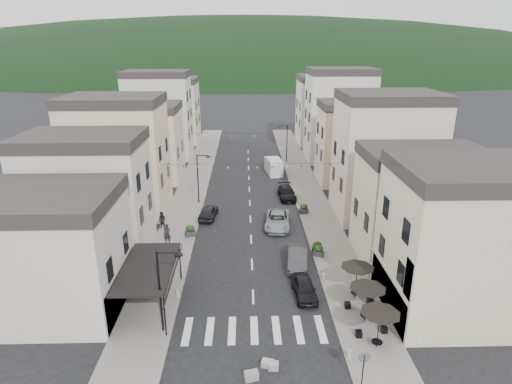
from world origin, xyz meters
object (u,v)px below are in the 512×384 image
pedestrian_b (162,220)px  parked_car_c (277,220)px  parked_car_a (304,288)px  parked_car_b (297,257)px  parked_car_e (208,212)px  parked_car_d (287,193)px  delivery_van (274,166)px  pedestrian_a (167,234)px

pedestrian_b → parked_car_c: bearing=28.0°
parked_car_a → parked_car_b: size_ratio=0.85×
pedestrian_b → parked_car_e: bearing=59.5°
parked_car_a → parked_car_d: 21.49m
parked_car_e → pedestrian_b: bearing=40.1°
delivery_van → pedestrian_a: delivery_van is taller
parked_car_c → parked_car_e: 7.84m
parked_car_b → parked_car_c: bearing=104.7°
parked_car_b → parked_car_d: size_ratio=0.97×
parked_car_a → parked_car_c: (-1.11, 12.87, 0.08)m
parked_car_d → parked_car_e: parked_car_e is taller
parked_car_a → parked_car_b: (0.02, 4.71, 0.09)m
parked_car_a → pedestrian_a: size_ratio=2.04×
parked_car_b → pedestrian_b: size_ratio=2.54×
parked_car_d → pedestrian_b: size_ratio=2.62×
parked_car_a → delivery_van: delivery_van is taller
parked_car_b → parked_car_c: parked_car_b is taller
parked_car_b → parked_car_c: (-1.12, 8.15, -0.01)m
parked_car_b → pedestrian_b: pedestrian_b is taller
parked_car_b → pedestrian_a: bearing=166.6°
pedestrian_a → pedestrian_b: (-1.11, 3.42, -0.06)m
parked_car_d → delivery_van: size_ratio=0.96×
parked_car_d → pedestrian_b: pedestrian_b is taller
delivery_van → pedestrian_b: (-12.75, -19.44, -0.09)m
delivery_van → parked_car_b: bearing=-97.3°
parked_car_c → parked_car_d: size_ratio=1.14×
parked_car_b → delivery_van: delivery_van is taller
parked_car_d → parked_car_e: (-9.20, -6.02, 0.02)m
delivery_van → parked_car_e: bearing=-124.4°
parked_car_c → delivery_van: (0.85, 19.12, 0.37)m
parked_car_b → parked_car_e: (-8.52, 10.75, -0.05)m
parked_car_d → pedestrian_a: 17.64m
parked_car_a → delivery_van: bearing=87.1°
parked_car_b → parked_car_e: bearing=135.3°
parked_car_d → pedestrian_a: (-12.59, -12.35, 0.40)m
pedestrian_a → parked_car_c: bearing=22.9°
parked_car_c → delivery_van: size_ratio=1.09×
parked_car_a → parked_car_b: bearing=86.4°
parked_car_d → parked_car_c: bearing=-104.5°
parked_car_a → pedestrian_a: bearing=139.1°
parked_car_e → pedestrian_a: pedestrian_a is taller
pedestrian_a → pedestrian_b: size_ratio=1.06×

